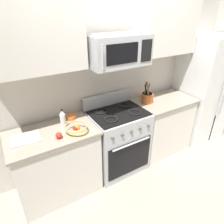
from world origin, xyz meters
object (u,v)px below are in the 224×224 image
Objects in this scene: cutting_board at (26,139)px; bottle_vinegar at (63,119)px; refrigerator at (202,90)px; prep_bowl at (71,117)px; fruit_basket at (76,129)px; apple_loose at (59,136)px; range_oven at (118,140)px; utensil_crock at (147,97)px; microwave at (118,50)px.

bottle_vinegar reaches higher than cutting_board.
refrigerator is 12.66× the size of prep_bowl.
refrigerator is 2.39m from fruit_basket.
apple_loose is 0.43m from prep_bowl.
range_oven is 0.78m from prep_bowl.
utensil_crock is (0.55, 0.07, 0.52)m from range_oven.
apple_loose is at bearing -179.40° from fruit_basket.
microwave is 0.92m from utensil_crock.
refrigerator is at bearing -5.07° from prep_bowl.
prep_bowl is (-2.32, 0.21, 0.04)m from refrigerator.
range_oven is 1.25m from microwave.
range_oven is at bearing 10.23° from apple_loose.
microwave is at bearing -1.78° from bottle_vinegar.
fruit_basket is at bearing -69.11° from bottle_vinegar.
utensil_crock is (-1.18, 0.09, 0.10)m from refrigerator.
range_oven is at bearing -17.69° from prep_bowl.
utensil_crock reaches higher than bottle_vinegar.
microwave reaches higher than cutting_board.
apple_loose is at bearing -120.75° from bottle_vinegar.
apple_loose is 0.25× the size of cutting_board.
prep_bowl is (0.14, 0.14, -0.08)m from bottle_vinegar.
bottle_vinegar is at bearing 4.91° from cutting_board.
apple_loose reaches higher than prep_bowl.
prep_bowl reaches higher than cutting_board.
apple_loose is at bearing -168.06° from microwave.
refrigerator reaches higher than apple_loose.
utensil_crock is 1.23m from fruit_basket.
range_oven is 1.25m from cutting_board.
refrigerator is 2.89m from cutting_board.
prep_bowl is at bearing 162.31° from range_oven.
refrigerator is 2.33m from prep_bowl.
refrigerator reaches higher than cutting_board.
refrigerator is 1.92m from microwave.
microwave is 10.14× the size of apple_loose.
cutting_board is (-2.89, 0.03, 0.02)m from refrigerator.
cutting_board is (-1.72, -0.06, -0.07)m from utensil_crock.
utensil_crock is 1.28× the size of fruit_basket.
cutting_board is 1.27× the size of bottle_vinegar.
microwave is 2.19× the size of utensil_crock.
bottle_vinegar is (-2.46, 0.07, 0.12)m from refrigerator.
microwave reaches higher than utensil_crock.
bottle_vinegar reaches higher than fruit_basket.
refrigerator is at bearing -1.45° from microwave.
range_oven is 4.21× the size of fruit_basket.
bottle_vinegar is (-1.28, -0.02, 0.02)m from utensil_crock.
bottle_vinegar is at bearing -135.49° from prep_bowl.
range_oven is at bearing -0.58° from cutting_board.
fruit_basket is 0.54m from cutting_board.
fruit_basket is (-2.38, -0.13, 0.07)m from refrigerator.
microwave is 1.02m from bottle_vinegar.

